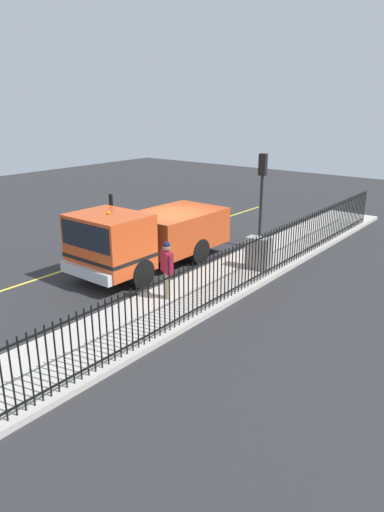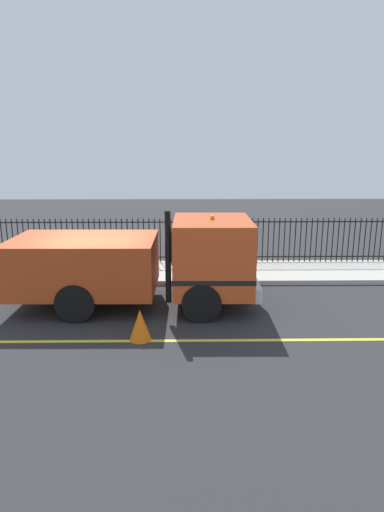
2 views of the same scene
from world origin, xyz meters
name	(u,v)px [view 2 (image 2 of 2)]	position (x,y,z in m)	size (l,w,h in m)	color
ground_plane	(96,304)	(0.00, 0.00, 0.00)	(50.47, 50.47, 0.00)	#2B2B2D
sidewalk_slab	(113,272)	(2.86, 0.00, 0.07)	(2.48, 22.94, 0.15)	#B7B2A8
lane_marking	(75,341)	(-2.30, 0.00, 0.00)	(0.12, 20.65, 0.01)	yellow
work_truck	(151,258)	(-0.08, -1.51, 1.30)	(2.55, 6.38, 2.69)	#D84C1E
worker_standing	(211,240)	(2.49, -3.25, 1.24)	(0.58, 0.44, 1.78)	maroon
iron_fence	(117,241)	(3.91, 0.00, 0.94)	(0.04, 19.54, 1.57)	black
utility_cabinet	(93,251)	(3.29, 0.71, 0.72)	(0.87, 0.44, 1.13)	gray
traffic_cone	(140,325)	(-2.23, -1.43, 0.35)	(0.49, 0.49, 0.69)	orange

